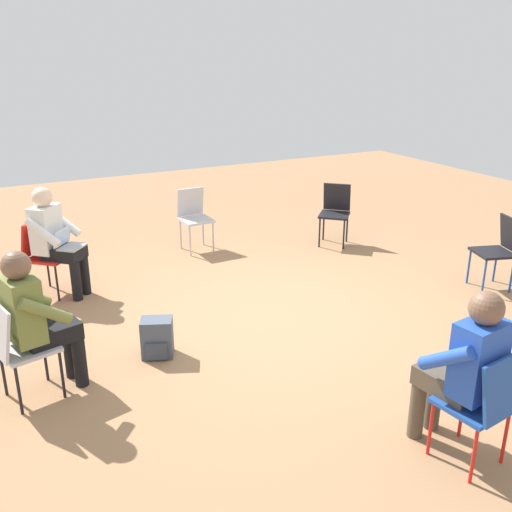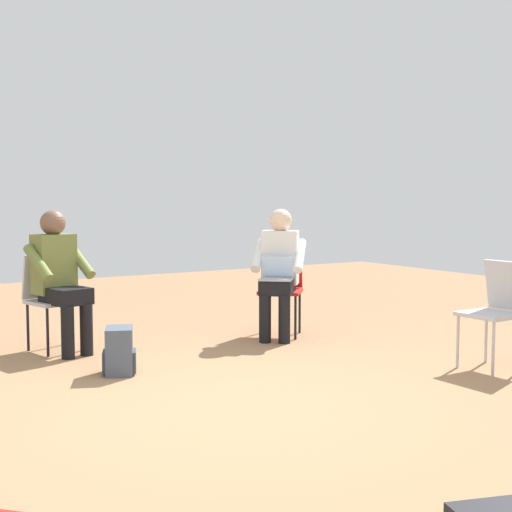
# 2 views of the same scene
# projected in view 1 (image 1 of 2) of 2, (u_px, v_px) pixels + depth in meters

# --- Properties ---
(ground_plane) EXTENTS (15.41, 15.41, 0.00)m
(ground_plane) POSITION_uv_depth(u_px,v_px,m) (269.00, 319.00, 5.91)
(ground_plane) COLOR #99704C
(chair_southwest) EXTENTS (0.58, 0.59, 0.85)m
(chair_southwest) POSITION_uv_depth(u_px,v_px,m) (335.00, 210.00, 8.05)
(chair_southwest) COLOR black
(chair_southwest) RESTS_ON ground
(chair_south) EXTENTS (0.41, 0.45, 0.85)m
(chair_south) POSITION_uv_depth(u_px,v_px,m) (194.00, 215.00, 7.81)
(chair_south) COLOR #B7B7BC
(chair_south) RESTS_ON ground
(chair_west) EXTENTS (0.54, 0.51, 0.85)m
(chair_west) POSITION_uv_depth(u_px,v_px,m) (499.00, 247.00, 6.52)
(chair_west) COLOR black
(chair_west) RESTS_ON ground
(chair_north) EXTENTS (0.45, 0.48, 0.85)m
(chair_north) POSITION_uv_depth(u_px,v_px,m) (483.00, 401.00, 3.67)
(chair_north) COLOR #1E4799
(chair_north) RESTS_ON ground
(chair_southeast) EXTENTS (0.59, 0.58, 0.85)m
(chair_southeast) POSITION_uv_depth(u_px,v_px,m) (44.00, 252.00, 6.37)
(chair_southeast) COLOR red
(chair_southeast) RESTS_ON ground
(chair_east) EXTENTS (0.52, 0.48, 0.85)m
(chair_east) POSITION_uv_depth(u_px,v_px,m) (18.00, 345.00, 4.38)
(chair_east) COLOR #B7B7BC
(chair_east) RESTS_ON ground
(person_with_laptop) EXTENTS (0.64, 0.63, 1.24)m
(person_with_laptop) POSITION_uv_depth(u_px,v_px,m) (55.00, 236.00, 6.26)
(person_with_laptop) COLOR black
(person_with_laptop) RESTS_ON ground
(person_in_blue) EXTENTS (0.54, 0.55, 1.24)m
(person_in_blue) POSITION_uv_depth(u_px,v_px,m) (465.00, 364.00, 3.73)
(person_in_blue) COLOR #4C4233
(person_in_blue) RESTS_ON ground
(person_in_olive) EXTENTS (0.58, 0.57, 1.24)m
(person_in_olive) POSITION_uv_depth(u_px,v_px,m) (36.00, 315.00, 4.41)
(person_in_olive) COLOR black
(person_in_olive) RESTS_ON ground
(backpack_near_laptop_user) EXTENTS (0.34, 0.31, 0.36)m
(backpack_near_laptop_user) POSITION_uv_depth(u_px,v_px,m) (157.00, 340.00, 5.15)
(backpack_near_laptop_user) COLOR #475160
(backpack_near_laptop_user) RESTS_ON ground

